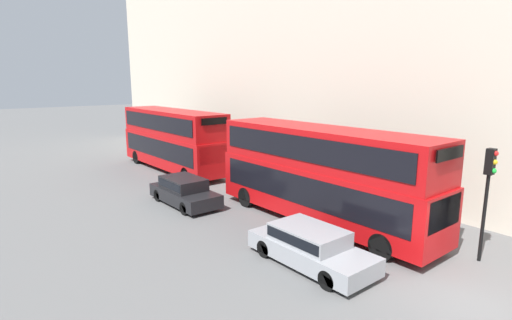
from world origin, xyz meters
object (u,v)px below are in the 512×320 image
(car_hatchback, at_px, (184,190))
(traffic_light, at_px, (489,182))
(bus_second_in_queue, at_px, (173,137))
(bus_leading, at_px, (321,171))
(pedestrian, at_px, (199,152))
(car_dark_sedan, at_px, (310,245))

(car_hatchback, distance_m, traffic_light, 13.61)
(car_hatchback, bearing_deg, traffic_light, -68.57)
(bus_second_in_queue, height_order, car_hatchback, bus_second_in_queue)
(bus_leading, distance_m, traffic_light, 6.44)
(car_hatchback, xyz_separation_m, pedestrian, (6.06, 8.61, 0.09))
(car_hatchback, height_order, pedestrian, pedestrian)
(bus_second_in_queue, relative_size, car_dark_sedan, 2.33)
(car_dark_sedan, bearing_deg, car_hatchback, 90.00)
(bus_leading, distance_m, bus_second_in_queue, 13.93)
(bus_leading, xyz_separation_m, car_dark_sedan, (-3.40, -2.59, -1.67))
(traffic_light, bearing_deg, car_dark_sedan, 143.45)
(bus_second_in_queue, xyz_separation_m, pedestrian, (2.66, 0.95, -1.52))
(bus_second_in_queue, bearing_deg, traffic_light, -85.72)
(bus_leading, relative_size, bus_second_in_queue, 1.02)
(bus_leading, xyz_separation_m, traffic_light, (1.51, -6.23, 0.54))
(bus_leading, distance_m, car_dark_sedan, 4.59)
(bus_leading, relative_size, traffic_light, 2.74)
(car_hatchback, bearing_deg, car_dark_sedan, -90.00)
(car_hatchback, bearing_deg, bus_leading, -61.55)
(bus_leading, bearing_deg, traffic_light, -76.39)
(bus_second_in_queue, distance_m, car_dark_sedan, 16.95)
(pedestrian, bearing_deg, bus_leading, -100.13)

